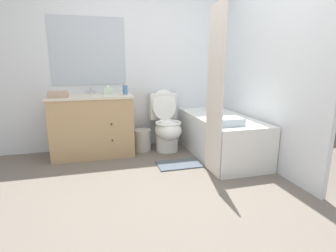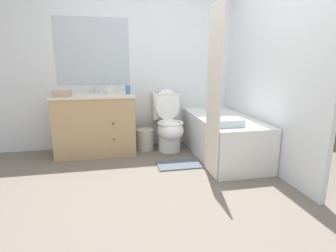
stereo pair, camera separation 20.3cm
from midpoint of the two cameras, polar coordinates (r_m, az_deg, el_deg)
The scene contains 14 objects.
ground_plane at distance 2.70m, azimuth 2.35°, elevation -14.43°, with size 14.00×14.00×0.00m, color #6B6056.
wall_back at distance 4.06m, azimuth -3.44°, elevation 13.27°, with size 8.00×0.06×2.50m.
wall_right at distance 3.69m, azimuth 20.32°, elevation 12.44°, with size 0.05×2.68×2.50m.
vanity_cabinet at distance 3.81m, azimuth -13.95°, elevation 0.45°, with size 1.10×0.60×0.84m.
sink_faucet at distance 3.93m, azimuth -14.21°, elevation 7.45°, with size 0.14×0.12×0.12m.
toilet at distance 3.86m, azimuth 1.72°, elevation 0.13°, with size 0.41×0.68×0.89m.
bathtub at distance 3.70m, azimuth 13.34°, elevation -2.27°, with size 0.72×1.54×0.56m.
shower_curtain at distance 2.93m, azimuth 11.92°, elevation 6.87°, with size 0.01×0.39×1.87m.
wastebasket at distance 3.92m, azimuth -3.58°, elevation -2.98°, with size 0.26×0.26×0.31m.
tissue_box at distance 3.80m, azimuth -10.83°, elevation 7.66°, with size 0.11×0.14×0.12m.
soap_dispenser at distance 3.73m, azimuth -7.18°, elevation 7.95°, with size 0.07×0.07×0.15m.
hand_towel_folded at distance 3.64m, azimuth -20.64°, elevation 6.65°, with size 0.23×0.14×0.08m.
bath_towel_folded at distance 3.10m, azimuth 14.86°, elevation 0.73°, with size 0.32×0.22×0.09m.
bath_mat at distance 3.38m, azimuth 4.08°, elevation -8.39°, with size 0.55×0.33×0.02m.
Camera 2 is at (-0.48, -2.34, 1.26)m, focal length 28.00 mm.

